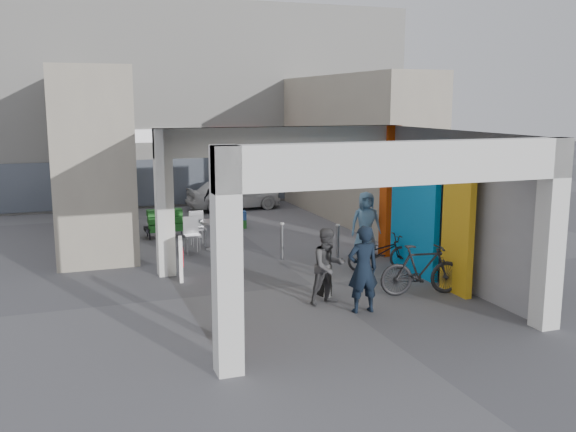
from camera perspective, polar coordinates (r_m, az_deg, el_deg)
name	(u,v)px	position (r m, az deg, el deg)	size (l,w,h in m)	color
ground	(313,285)	(14.69, 2.23, -6.14)	(90.00, 90.00, 0.00)	#57575C
arcade_canopy	(352,188)	(13.68, 5.68, 2.47)	(6.40, 6.45, 6.40)	silver
far_building	(190,104)	(27.58, -8.74, 9.81)	(18.00, 4.08, 8.00)	silver
plaza_bldg_left	(86,155)	(20.66, -17.51, 5.21)	(2.00, 9.00, 5.00)	#A49B88
plaza_bldg_right	(353,148)	(22.83, 5.79, 6.06)	(2.00, 9.00, 5.00)	#A49B88
bollard_left	(222,250)	(16.18, -5.88, -3.05)	(0.09, 0.09, 0.87)	gray
bollard_center	(282,242)	(16.83, -0.53, -2.30)	(0.09, 0.09, 0.97)	gray
bollard_right	(337,241)	(17.15, 4.42, -2.25)	(0.09, 0.09, 0.88)	gray
advert_board_near	(226,316)	(11.17, -5.57, -8.80)	(0.13, 0.55, 1.00)	white
advert_board_far	(181,259)	(15.15, -9.49, -3.78)	(0.17, 0.56, 1.00)	white
cafe_set	(207,236)	(18.37, -7.17, -1.74)	(1.65, 1.33, 1.00)	#9D9DA2
produce_stand	(166,226)	(20.02, -10.82, -0.92)	(1.27, 0.69, 0.83)	black
crate_stack	(239,220)	(21.13, -4.38, -0.32)	(0.49, 0.40, 0.56)	#175117
border_collie	(325,285)	(13.84, 3.31, -6.12)	(0.23, 0.45, 0.62)	black
man_with_dog	(363,269)	(12.72, 6.68, -4.71)	(0.64, 0.42, 1.75)	black
man_back_turned	(328,266)	(13.17, 3.60, -4.49)	(0.77, 0.60, 1.59)	#444447
man_elderly	(366,223)	(17.50, 6.94, -0.64)	(0.84, 0.55, 1.72)	#5C8AB2
man_crates	(220,199)	(21.39, -6.09, 1.48)	(1.06, 0.44, 1.81)	black
bicycle_front	(380,252)	(16.01, 8.15, -3.23)	(0.59, 1.68, 0.88)	black
bicycle_rear	(422,270)	(14.12, 11.80, -4.70)	(0.52, 1.84, 1.11)	black
white_van	(234,193)	(24.77, -4.85, 2.01)	(1.45, 3.60, 1.23)	silver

